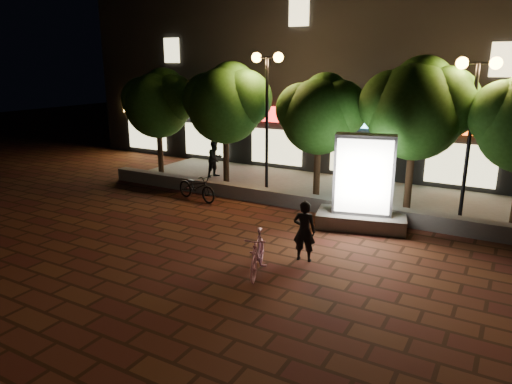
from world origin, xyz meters
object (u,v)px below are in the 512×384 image
Objects in this scene: scooter_parked at (197,187)px; street_lamp_right at (475,98)px; street_lamp_left at (267,87)px; scooter_pink at (258,253)px; ad_kiosk at (363,191)px; pedestrian at (215,159)px; tree_far_left at (159,101)px; tree_right at (418,106)px; tree_mid at (321,112)px; rider at (304,231)px; tree_left at (227,101)px.

street_lamp_right is at bearing -63.91° from scooter_parked.
street_lamp_left is 2.99× the size of scooter_pink.
ad_kiosk is 1.81× the size of pedestrian.
tree_far_left is 2.89× the size of pedestrian.
tree_mid is at bearing -180.00° from tree_right.
street_lamp_left is (-2.05, -0.26, 0.81)m from tree_mid.
ad_kiosk is at bearing -24.75° from street_lamp_left.
rider is 0.99× the size of pedestrian.
tree_right is (3.31, 0.00, 0.35)m from tree_mid.
scooter_pink is at bearing -118.69° from scooter_parked.
pedestrian is at bearing 34.65° from scooter_parked.
tree_right is 0.98× the size of street_lamp_left.
tree_far_left is 2.67× the size of scooter_pink.
tree_far_left is 3.48m from pedestrian.
street_lamp_right reaches higher than tree_mid.
pedestrian is at bearing 110.53° from scooter_pink.
street_lamp_left reaches higher than rider.
ad_kiosk is (-0.95, -2.30, -2.41)m from tree_right.
scooter_parked is at bearing -178.43° from ad_kiosk.
pedestrian reaches higher than scooter_parked.
street_lamp_right is 2.61× the size of scooter_parked.
tree_left is 7.30m from tree_right.
tree_left is 2.56× the size of scooter_parked.
tree_right is at bearing 0.00° from tree_mid.
tree_mid reaches higher than rider.
street_lamp_right is (12.45, -0.26, 0.60)m from tree_far_left.
street_lamp_right reaches higher than tree_left.
ad_kiosk is 1.67× the size of scooter_pink.
ad_kiosk is at bearing -19.86° from tree_left.
scooter_pink is 1.43m from rider.
ad_kiosk is at bearing -100.03° from pedestrian.
street_lamp_left is 3.26× the size of rider.
scooter_pink is at bearing -120.13° from street_lamp_right.
tree_right is 1.02× the size of street_lamp_right.
tree_left is 1.09× the size of tree_mid.
tree_left is at bearing 180.00° from tree_mid.
tree_right is at bearing 2.81° from street_lamp_left.
scooter_pink is (-1.16, -4.43, -0.64)m from ad_kiosk.
scooter_pink is at bearing -52.34° from tree_left.
tree_far_left is 3.51m from tree_left.
street_lamp_left is (5.45, -0.26, 0.74)m from tree_far_left.
tree_left reaches higher than scooter_pink.
pedestrian is (-6.92, 6.10, 0.09)m from rider.
scooter_parked is (-6.13, -0.17, -0.66)m from ad_kiosk.
tree_mid is 3.88m from ad_kiosk.
tree_mid is at bearing 7.31° from street_lamp_left.
scooter_parked is (-5.62, 3.02, -0.29)m from rider.
scooter_pink is at bearing -107.40° from tree_right.
street_lamp_right is at bearing -83.63° from pedestrian.
tree_right is 5.38m from street_lamp_left.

